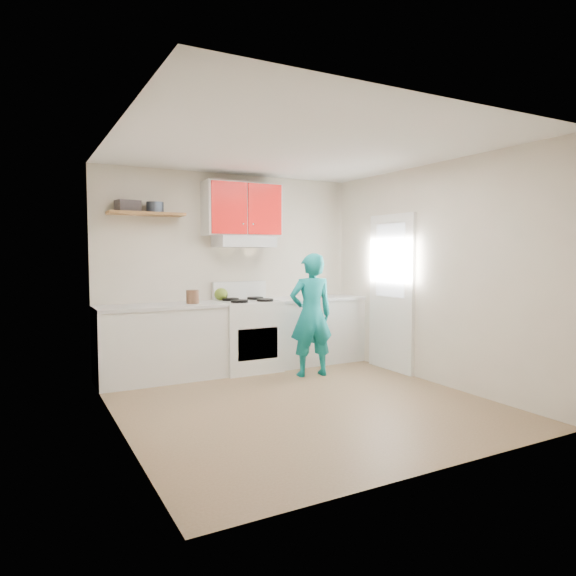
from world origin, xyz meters
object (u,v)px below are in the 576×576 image
kettle (221,294)px  crock (193,298)px  stove (248,336)px  person (311,315)px  tin (155,207)px

kettle → crock: 0.55m
stove → crock: bearing=-178.0°
stove → kettle: 0.66m
kettle → person: (0.86, -0.90, -0.23)m
kettle → tin: bearing=173.8°
stove → kettle: (-0.28, 0.25, 0.54)m
tin → stove: bearing=-8.3°
tin → crock: tin is taller
crock → tin: bearing=153.8°
tin → person: size_ratio=0.13×
stove → tin: (-1.15, 0.17, 1.64)m
tin → person: 2.33m
tin → crock: size_ratio=1.09×
stove → person: bearing=-48.1°
tin → person: bearing=-25.3°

